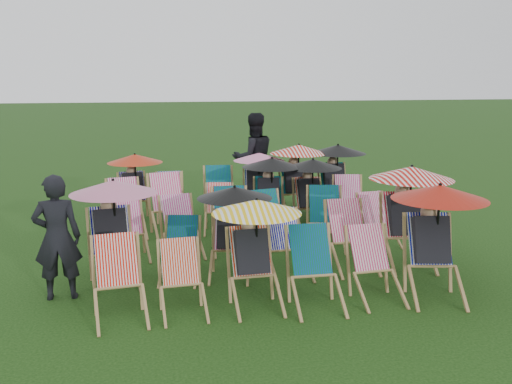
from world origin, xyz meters
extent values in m
plane|color=black|center=(0.00, 0.00, 0.00)|extent=(100.00, 100.00, 0.00)
cube|color=red|center=(-1.97, -2.02, 0.63)|extent=(0.52, 0.41, 0.56)
cube|color=red|center=(-1.24, -2.01, 0.57)|extent=(0.45, 0.35, 0.51)
cube|color=red|center=(-0.37, -1.94, 0.63)|extent=(0.49, 0.38, 0.57)
cube|color=black|center=(-0.37, -1.99, 0.63)|extent=(0.42, 0.43, 0.59)
sphere|color=tan|center=(-0.37, -1.89, 0.94)|extent=(0.21, 0.21, 0.21)
cylinder|color=black|center=(-0.30, -2.03, 0.89)|extent=(0.03, 0.03, 0.69)
cone|color=yellow|center=(-0.30, -2.03, 1.21)|extent=(1.09, 1.09, 0.17)
cube|color=#085E30|center=(0.36, -2.06, 0.64)|extent=(0.49, 0.36, 0.58)
cube|color=#CD295F|center=(1.15, -1.98, 0.60)|extent=(0.48, 0.36, 0.54)
cube|color=#0714A0|center=(1.94, -2.03, 0.69)|extent=(0.58, 0.47, 0.62)
cube|color=black|center=(1.93, -2.09, 0.69)|extent=(0.51, 0.52, 0.65)
sphere|color=tan|center=(1.95, -1.98, 1.03)|extent=(0.23, 0.23, 0.23)
cylinder|color=black|center=(1.99, -2.14, 0.98)|extent=(0.03, 0.03, 0.76)
cone|color=#A21609|center=(1.99, -2.14, 1.32)|extent=(1.19, 1.19, 0.18)
cube|color=#09079C|center=(-2.13, -0.81, 0.67)|extent=(0.56, 0.45, 0.60)
cube|color=black|center=(-2.12, -0.86, 0.67)|extent=(0.49, 0.50, 0.63)
sphere|color=tan|center=(-2.14, -0.75, 1.00)|extent=(0.22, 0.22, 0.22)
cylinder|color=black|center=(-2.05, -0.89, 0.95)|extent=(0.03, 0.03, 0.74)
cone|color=#CB688E|center=(-2.05, -0.89, 1.28)|extent=(1.16, 1.16, 0.18)
cube|color=#095E1E|center=(-1.16, -0.86, 0.56)|extent=(0.48, 0.39, 0.51)
cube|color=#F83197|center=(-0.46, -0.84, 0.61)|extent=(0.51, 0.42, 0.54)
cube|color=black|center=(-0.47, -0.89, 0.60)|extent=(0.45, 0.46, 0.57)
sphere|color=tan|center=(-0.45, -0.80, 0.90)|extent=(0.20, 0.20, 0.20)
cylinder|color=black|center=(-0.42, -0.94, 0.86)|extent=(0.03, 0.03, 0.67)
cone|color=black|center=(-0.42, -0.94, 1.16)|extent=(1.05, 1.05, 0.16)
cube|color=#0D0799|center=(0.25, -0.95, 0.61)|extent=(0.49, 0.38, 0.55)
cube|color=#E12D69|center=(1.24, -0.81, 0.66)|extent=(0.50, 0.38, 0.59)
cube|color=red|center=(2.12, -0.81, 0.71)|extent=(0.57, 0.45, 0.63)
cube|color=black|center=(2.12, -0.87, 0.71)|extent=(0.49, 0.51, 0.67)
sphere|color=tan|center=(2.13, -0.76, 1.06)|extent=(0.23, 0.23, 0.23)
cylinder|color=black|center=(2.18, -0.92, 1.00)|extent=(0.03, 0.03, 0.78)
cone|color=#BD1209|center=(2.18, -0.92, 1.35)|extent=(1.22, 1.22, 0.19)
cube|color=#EA2E8C|center=(-1.97, 0.22, 0.59)|extent=(0.50, 0.40, 0.53)
cube|color=#D62A89|center=(-1.18, 0.24, 0.61)|extent=(0.52, 0.43, 0.55)
cube|color=#096524|center=(-0.33, 0.37, 0.67)|extent=(0.52, 0.39, 0.60)
cube|color=#0A7326|center=(0.25, 0.28, 0.63)|extent=(0.53, 0.43, 0.56)
cube|color=#096033|center=(1.24, 0.27, 0.65)|extent=(0.55, 0.45, 0.59)
cube|color=#DE2C78|center=(2.07, 0.23, 0.57)|extent=(0.46, 0.36, 0.51)
cube|color=#D02974|center=(-2.07, 1.52, 0.66)|extent=(0.56, 0.45, 0.59)
cube|color=#EC2F78|center=(-1.32, 1.50, 0.71)|extent=(0.60, 0.48, 0.64)
cube|color=red|center=(-0.38, 1.48, 0.57)|extent=(0.47, 0.37, 0.51)
cube|color=#096536|center=(0.53, 1.48, 0.63)|extent=(0.52, 0.42, 0.56)
cube|color=black|center=(0.52, 1.43, 0.63)|extent=(0.45, 0.46, 0.59)
sphere|color=tan|center=(0.54, 1.53, 0.93)|extent=(0.21, 0.21, 0.21)
cylinder|color=black|center=(0.57, 1.38, 0.89)|extent=(0.03, 0.03, 0.69)
cone|color=black|center=(0.57, 1.38, 1.20)|extent=(1.08, 1.08, 0.17)
cube|color=red|center=(1.26, 1.40, 0.61)|extent=(0.47, 0.35, 0.55)
cube|color=black|center=(1.26, 1.35, 0.61)|extent=(0.39, 0.40, 0.58)
sphere|color=tan|center=(1.26, 1.45, 0.91)|extent=(0.20, 0.20, 0.20)
cylinder|color=black|center=(1.32, 1.31, 0.86)|extent=(0.03, 0.03, 0.67)
cone|color=black|center=(1.32, 1.31, 1.17)|extent=(1.06, 1.06, 0.16)
cube|color=#D1297D|center=(2.04, 1.43, 0.62)|extent=(0.52, 0.42, 0.56)
cube|color=#0F0798|center=(-1.96, 2.59, 0.61)|extent=(0.51, 0.42, 0.55)
cube|color=black|center=(-1.95, 2.55, 0.61)|extent=(0.45, 0.46, 0.57)
sphere|color=tan|center=(-1.97, 2.64, 0.91)|extent=(0.20, 0.20, 0.20)
cylinder|color=black|center=(-1.89, 2.52, 0.86)|extent=(0.03, 0.03, 0.67)
cone|color=#B6270A|center=(-1.89, 2.52, 1.17)|extent=(1.06, 1.06, 0.16)
cube|color=#07309E|center=(-1.24, 2.55, 0.60)|extent=(0.46, 0.34, 0.54)
cube|color=#0A6937|center=(-0.27, 2.59, 0.66)|extent=(0.52, 0.39, 0.60)
cube|color=#081BAE|center=(0.50, 2.65, 0.59)|extent=(0.49, 0.38, 0.53)
cube|color=black|center=(0.50, 2.60, 0.59)|extent=(0.42, 0.43, 0.56)
sphere|color=tan|center=(0.51, 2.69, 0.89)|extent=(0.20, 0.20, 0.20)
cylinder|color=black|center=(0.55, 2.56, 0.84)|extent=(0.03, 0.03, 0.65)
cone|color=pink|center=(0.55, 2.56, 1.14)|extent=(1.03, 1.03, 0.16)
cube|color=#0A7248|center=(1.28, 2.58, 0.67)|extent=(0.51, 0.38, 0.60)
cube|color=black|center=(1.28, 2.52, 0.67)|extent=(0.43, 0.44, 0.63)
sphere|color=tan|center=(1.28, 2.63, 1.00)|extent=(0.22, 0.22, 0.22)
cylinder|color=black|center=(1.35, 2.48, 0.95)|extent=(0.03, 0.03, 0.74)
cone|color=red|center=(1.35, 2.48, 1.28)|extent=(1.16, 1.16, 0.18)
cube|color=#0A6F39|center=(2.10, 2.56, 0.66)|extent=(0.51, 0.38, 0.59)
cube|color=black|center=(2.10, 2.51, 0.66)|extent=(0.43, 0.44, 0.62)
sphere|color=tan|center=(2.10, 2.61, 0.99)|extent=(0.22, 0.22, 0.22)
cylinder|color=black|center=(2.16, 2.47, 0.94)|extent=(0.03, 0.03, 0.73)
cone|color=black|center=(2.16, 2.47, 1.27)|extent=(1.14, 1.14, 0.18)
imported|color=black|center=(-2.71, -1.50, 0.79)|extent=(0.60, 0.41, 1.58)
imported|color=black|center=(0.59, 3.46, 0.98)|extent=(1.06, 0.89, 1.95)
camera|label=1|loc=(-1.45, -8.58, 2.77)|focal=40.00mm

